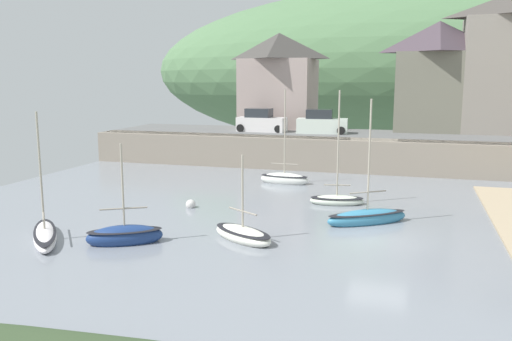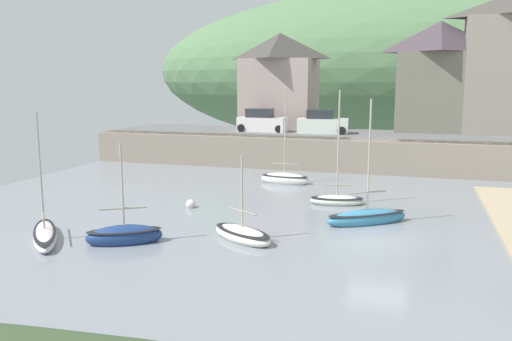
{
  "view_description": "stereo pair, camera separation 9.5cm",
  "coord_description": "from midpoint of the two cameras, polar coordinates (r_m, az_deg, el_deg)",
  "views": [
    {
      "loc": [
        1.16,
        -22.16,
        6.75
      ],
      "look_at": [
        -6.6,
        3.73,
        2.06
      ],
      "focal_mm": 36.88,
      "sensor_mm": 36.0,
      "label": 1
    },
    {
      "loc": [
        1.25,
        -22.13,
        6.75
      ],
      "look_at": [
        -6.6,
        3.73,
        2.06
      ],
      "focal_mm": 36.88,
      "sensor_mm": 36.0,
      "label": 2
    }
  ],
  "objects": [
    {
      "name": "quay_seawall",
      "position": [
        40.03,
        15.02,
        1.75
      ],
      "size": [
        48.0,
        9.4,
        2.4
      ],
      "color": "gray",
      "rests_on": "ground"
    },
    {
      "name": "hillside_backdrop",
      "position": [
        77.39,
        18.92,
        10.22
      ],
      "size": [
        80.0,
        44.0,
        22.77
      ],
      "color": "#52784E",
      "rests_on": "ground"
    },
    {
      "name": "waterfront_building_left",
      "position": [
        48.85,
        2.65,
        9.81
      ],
      "size": [
        6.64,
        5.92,
        8.51
      ],
      "color": "#A7928C",
      "rests_on": "ground"
    },
    {
      "name": "waterfront_building_centre",
      "position": [
        47.37,
        19.22,
        9.68
      ],
      "size": [
        7.01,
        5.11,
        9.14
      ],
      "color": "slate",
      "rests_on": "ground"
    },
    {
      "name": "sailboat_blue_trim",
      "position": [
        24.25,
        -21.83,
        -6.45
      ],
      "size": [
        3.58,
        4.16,
        5.61
      ],
      "rotation": [
        0.0,
        0.0,
        -0.9
      ],
      "color": "white",
      "rests_on": "ground"
    },
    {
      "name": "dinghy_open_wooden",
      "position": [
        29.24,
        8.86,
        -3.12
      ],
      "size": [
        3.13,
        1.77,
        6.34
      ],
      "rotation": [
        0.0,
        0.0,
        0.19
      ],
      "color": "silver",
      "rests_on": "ground"
    },
    {
      "name": "fishing_boat_green",
      "position": [
        34.65,
        3.21,
        -0.88
      ],
      "size": [
        3.3,
        1.23,
        6.34
      ],
      "rotation": [
        0.0,
        0.0,
        -0.05
      ],
      "color": "white",
      "rests_on": "ground"
    },
    {
      "name": "sailboat_nearest_shore",
      "position": [
        22.56,
        -1.38,
        -6.93
      ],
      "size": [
        3.47,
        2.81,
        3.83
      ],
      "rotation": [
        0.0,
        0.0,
        -0.55
      ],
      "color": "white",
      "rests_on": "ground"
    },
    {
      "name": "sailboat_tall_mast",
      "position": [
        25.58,
        12.05,
        -4.98
      ],
      "size": [
        3.99,
        3.22,
        6.09
      ],
      "rotation": [
        0.0,
        0.0,
        0.61
      ],
      "color": "teal",
      "rests_on": "ground"
    },
    {
      "name": "rowboat_small_beached",
      "position": [
        22.78,
        -13.97,
        -6.86
      ],
      "size": [
        3.29,
        2.58,
        4.43
      ],
      "rotation": [
        0.0,
        0.0,
        0.53
      ],
      "color": "navy",
      "rests_on": "ground"
    },
    {
      "name": "parked_car_near_slipway",
      "position": [
        44.75,
        0.7,
        5.29
      ],
      "size": [
        4.15,
        1.84,
        1.95
      ],
      "rotation": [
        0.0,
        0.0,
        -0.03
      ],
      "color": "silver",
      "rests_on": "ground"
    },
    {
      "name": "parked_car_by_wall",
      "position": [
        43.6,
        7.27,
        5.09
      ],
      "size": [
        4.24,
        2.08,
        1.95
      ],
      "rotation": [
        0.0,
        0.0,
        0.09
      ],
      "color": "silver",
      "rests_on": "ground"
    },
    {
      "name": "mooring_buoy",
      "position": [
        28.35,
        -7.0,
        -3.68
      ],
      "size": [
        0.53,
        0.53,
        0.53
      ],
      "color": "silver",
      "rests_on": "ground"
    }
  ]
}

